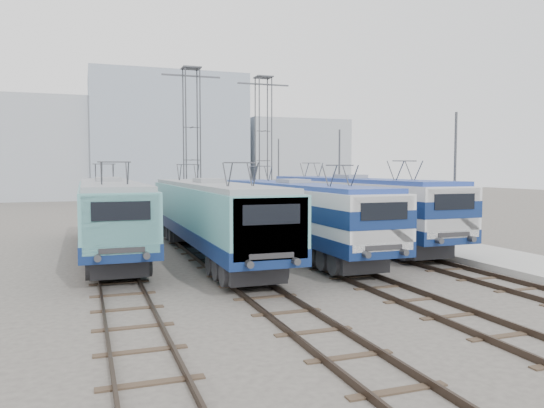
{
  "coord_description": "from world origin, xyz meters",
  "views": [
    {
      "loc": [
        -7.95,
        -18.68,
        4.37
      ],
      "look_at": [
        1.21,
        7.0,
        2.52
      ],
      "focal_mm": 35.0,
      "sensor_mm": 36.0,
      "label": 1
    }
  ],
  "objects_px": {
    "mast_mid": "(339,181)",
    "locomotive_far_right": "(351,203)",
    "catenary_tower_west": "(192,139)",
    "locomotive_far_left": "(109,210)",
    "locomotive_center_right": "(294,209)",
    "catenary_tower_east": "(263,141)",
    "mast_rear": "(278,178)",
    "locomotive_center_left": "(210,213)",
    "mast_front": "(455,187)"
  },
  "relations": [
    {
      "from": "mast_mid",
      "to": "locomotive_far_right",
      "type": "bearing_deg",
      "value": -109.54
    },
    {
      "from": "catenary_tower_west",
      "to": "mast_mid",
      "type": "bearing_deg",
      "value": -42.93
    },
    {
      "from": "locomotive_far_left",
      "to": "locomotive_center_right",
      "type": "xyz_separation_m",
      "value": [
        9.0,
        -2.45,
        -0.0
      ]
    },
    {
      "from": "catenary_tower_west",
      "to": "catenary_tower_east",
      "type": "xyz_separation_m",
      "value": [
        6.5,
        2.0,
        0.0
      ]
    },
    {
      "from": "mast_mid",
      "to": "mast_rear",
      "type": "distance_m",
      "value": 12.0
    },
    {
      "from": "mast_rear",
      "to": "locomotive_center_left",
      "type": "bearing_deg",
      "value": -118.65
    },
    {
      "from": "mast_rear",
      "to": "catenary_tower_west",
      "type": "bearing_deg",
      "value": -155.06
    },
    {
      "from": "locomotive_far_right",
      "to": "mast_mid",
      "type": "xyz_separation_m",
      "value": [
        1.85,
        5.21,
        1.13
      ]
    },
    {
      "from": "locomotive_center_right",
      "to": "locomotive_far_right",
      "type": "height_order",
      "value": "locomotive_far_right"
    },
    {
      "from": "locomotive_center_right",
      "to": "catenary_tower_west",
      "type": "distance_m",
      "value": 16.24
    },
    {
      "from": "catenary_tower_west",
      "to": "mast_rear",
      "type": "bearing_deg",
      "value": 24.94
    },
    {
      "from": "locomotive_center_left",
      "to": "locomotive_far_right",
      "type": "bearing_deg",
      "value": 16.37
    },
    {
      "from": "mast_front",
      "to": "locomotive_center_right",
      "type": "bearing_deg",
      "value": 144.49
    },
    {
      "from": "mast_front",
      "to": "locomotive_far_left",
      "type": "bearing_deg",
      "value": 155.54
    },
    {
      "from": "locomotive_center_left",
      "to": "locomotive_far_right",
      "type": "distance_m",
      "value": 9.38
    },
    {
      "from": "catenary_tower_west",
      "to": "mast_rear",
      "type": "relative_size",
      "value": 1.71
    },
    {
      "from": "locomotive_far_left",
      "to": "mast_front",
      "type": "xyz_separation_m",
      "value": [
        15.35,
        -6.98,
        1.24
      ]
    },
    {
      "from": "locomotive_center_right",
      "to": "mast_mid",
      "type": "distance_m",
      "value": 9.88
    },
    {
      "from": "locomotive_center_right",
      "to": "mast_front",
      "type": "height_order",
      "value": "mast_front"
    },
    {
      "from": "mast_rear",
      "to": "locomotive_far_right",
      "type": "bearing_deg",
      "value": -96.13
    },
    {
      "from": "mast_front",
      "to": "locomotive_far_right",
      "type": "bearing_deg",
      "value": 105.25
    },
    {
      "from": "locomotive_far_left",
      "to": "locomotive_center_left",
      "type": "relative_size",
      "value": 1.01
    },
    {
      "from": "mast_mid",
      "to": "catenary_tower_west",
      "type": "bearing_deg",
      "value": 137.07
    },
    {
      "from": "locomotive_center_left",
      "to": "catenary_tower_west",
      "type": "height_order",
      "value": "catenary_tower_west"
    },
    {
      "from": "locomotive_center_left",
      "to": "locomotive_center_right",
      "type": "xyz_separation_m",
      "value": [
        4.5,
        0.39,
        0.01
      ]
    },
    {
      "from": "catenary_tower_east",
      "to": "mast_rear",
      "type": "relative_size",
      "value": 1.71
    },
    {
      "from": "catenary_tower_west",
      "to": "mast_front",
      "type": "bearing_deg",
      "value": -66.73
    },
    {
      "from": "locomotive_center_left",
      "to": "catenary_tower_east",
      "type": "height_order",
      "value": "catenary_tower_east"
    },
    {
      "from": "locomotive_far_right",
      "to": "mast_front",
      "type": "relative_size",
      "value": 2.66
    },
    {
      "from": "mast_mid",
      "to": "locomotive_center_left",
      "type": "bearing_deg",
      "value": -144.09
    },
    {
      "from": "catenary_tower_east",
      "to": "catenary_tower_west",
      "type": "bearing_deg",
      "value": -162.9
    },
    {
      "from": "catenary_tower_west",
      "to": "locomotive_center_left",
      "type": "bearing_deg",
      "value": -98.08
    },
    {
      "from": "mast_front",
      "to": "mast_mid",
      "type": "xyz_separation_m",
      "value": [
        0.0,
        12.0,
        0.0
      ]
    },
    {
      "from": "mast_front",
      "to": "mast_rear",
      "type": "bearing_deg",
      "value": 90.0
    },
    {
      "from": "catenary_tower_east",
      "to": "mast_rear",
      "type": "bearing_deg",
      "value": 43.6
    },
    {
      "from": "locomotive_far_left",
      "to": "mast_mid",
      "type": "height_order",
      "value": "mast_mid"
    },
    {
      "from": "locomotive_far_left",
      "to": "locomotive_far_right",
      "type": "xyz_separation_m",
      "value": [
        13.5,
        -0.2,
        0.11
      ]
    },
    {
      "from": "locomotive_center_right",
      "to": "catenary_tower_east",
      "type": "distance_m",
      "value": 18.51
    },
    {
      "from": "locomotive_far_right",
      "to": "catenary_tower_east",
      "type": "relative_size",
      "value": 1.55
    },
    {
      "from": "mast_mid",
      "to": "locomotive_center_right",
      "type": "bearing_deg",
      "value": -130.37
    },
    {
      "from": "locomotive_far_right",
      "to": "locomotive_far_left",
      "type": "bearing_deg",
      "value": 179.17
    },
    {
      "from": "locomotive_center_left",
      "to": "catenary_tower_west",
      "type": "relative_size",
      "value": 1.5
    },
    {
      "from": "catenary_tower_west",
      "to": "mast_mid",
      "type": "distance_m",
      "value": 12.16
    },
    {
      "from": "locomotive_center_right",
      "to": "catenary_tower_west",
      "type": "height_order",
      "value": "catenary_tower_west"
    },
    {
      "from": "catenary_tower_east",
      "to": "locomotive_center_left",
      "type": "bearing_deg",
      "value": -116.11
    },
    {
      "from": "locomotive_far_left",
      "to": "locomotive_center_left",
      "type": "xyz_separation_m",
      "value": [
        4.5,
        -2.84,
        -0.02
      ]
    },
    {
      "from": "catenary_tower_east",
      "to": "mast_mid",
      "type": "height_order",
      "value": "catenary_tower_east"
    },
    {
      "from": "locomotive_far_left",
      "to": "catenary_tower_east",
      "type": "xyz_separation_m",
      "value": [
        13.25,
        15.02,
        4.38
      ]
    },
    {
      "from": "mast_front",
      "to": "mast_mid",
      "type": "relative_size",
      "value": 1.0
    },
    {
      "from": "locomotive_far_left",
      "to": "locomotive_far_right",
      "type": "relative_size",
      "value": 0.98
    }
  ]
}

